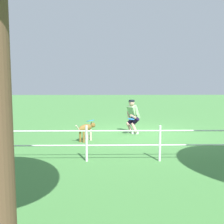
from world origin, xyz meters
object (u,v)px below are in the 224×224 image
(dog, at_px, (86,129))
(frisbee_flying, at_px, (90,121))
(frisbee_held, at_px, (131,119))
(person, at_px, (133,115))

(dog, distance_m, frisbee_flying, 0.41)
(frisbee_flying, xyz_separation_m, frisbee_held, (-1.46, -0.61, -0.03))
(frisbee_flying, bearing_deg, dog, 70.40)
(frisbee_flying, height_order, frisbee_held, frisbee_flying)
(person, xyz_separation_m, dog, (1.67, 1.31, -0.28))
(dog, height_order, frisbee_flying, frisbee_flying)
(person, bearing_deg, dog, 0.73)
(frisbee_held, bearing_deg, frisbee_flying, 22.75)
(dog, bearing_deg, frisbee_held, -26.04)
(person, height_order, frisbee_flying, person)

